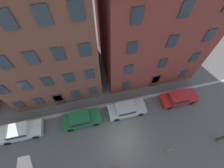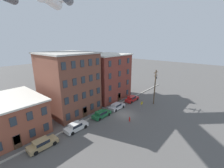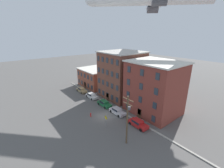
% 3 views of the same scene
% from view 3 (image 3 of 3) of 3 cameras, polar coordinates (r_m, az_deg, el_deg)
% --- Properties ---
extents(ground_plane, '(200.00, 200.00, 0.00)m').
position_cam_3_polar(ground_plane, '(35.99, -3.15, -12.09)').
color(ground_plane, '#565451').
extents(kerb_strip, '(56.00, 0.36, 0.16)m').
position_cam_3_polar(kerb_strip, '(38.37, 2.40, -9.85)').
color(kerb_strip, '#9E998E').
rests_on(kerb_strip, ground_plane).
extents(apartment_corner, '(12.01, 11.82, 6.36)m').
position_cam_3_polar(apartment_corner, '(55.80, -5.20, 2.81)').
color(apartment_corner, brown).
rests_on(apartment_corner, ground_plane).
extents(apartment_midblock, '(10.91, 11.22, 13.60)m').
position_cam_3_polar(apartment_midblock, '(44.60, 3.77, 3.60)').
color(apartment_midblock, brown).
rests_on(apartment_midblock, ground_plane).
extents(apartment_far, '(11.95, 10.14, 12.54)m').
position_cam_3_polar(apartment_far, '(36.75, 15.85, -1.30)').
color(apartment_far, brown).
rests_on(apartment_far, ground_plane).
extents(car_tan, '(4.40, 1.92, 1.43)m').
position_cam_3_polar(car_tan, '(50.50, -11.52, -2.15)').
color(car_tan, tan).
rests_on(car_tan, ground_plane).
extents(car_white, '(4.40, 1.92, 1.43)m').
position_cam_3_polar(car_white, '(45.37, -7.77, -4.38)').
color(car_white, silver).
rests_on(car_white, ground_plane).
extents(car_green, '(4.40, 1.92, 1.43)m').
position_cam_3_polar(car_green, '(40.27, -2.96, -7.33)').
color(car_green, '#1E6638').
rests_on(car_green, ground_plane).
extents(car_silver, '(4.40, 1.92, 1.43)m').
position_cam_3_polar(car_silver, '(36.57, 2.00, -10.18)').
color(car_silver, '#B7B7BC').
rests_on(car_silver, ground_plane).
extents(car_red, '(4.40, 1.92, 1.43)m').
position_cam_3_polar(car_red, '(32.57, 9.84, -14.44)').
color(car_red, '#B21E1E').
rests_on(car_red, ground_plane).
extents(caution_sign, '(1.05, 0.08, 2.67)m').
position_cam_3_polar(caution_sign, '(31.45, -2.33, -13.20)').
color(caution_sign, slate).
rests_on(caution_sign, ground_plane).
extents(utility_pole, '(2.40, 0.44, 9.03)m').
position_cam_3_polar(utility_pole, '(25.62, 5.89, -12.77)').
color(utility_pole, brown).
rests_on(utility_pole, ground_plane).
extents(fire_hydrant, '(0.24, 0.34, 0.96)m').
position_cam_3_polar(fire_hydrant, '(35.87, -8.11, -11.49)').
color(fire_hydrant, red).
rests_on(fire_hydrant, ground_plane).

